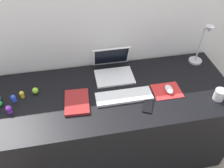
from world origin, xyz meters
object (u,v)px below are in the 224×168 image
Objects in this scene: mouse at (169,89)px; toy_figurine_green at (0,104)px; desk_lamp at (201,46)px; toy_figurine_lime at (35,91)px; coffee_mug at (219,95)px; toy_figurine_blue at (13,98)px; cell_phone at (148,106)px; keyboard at (124,96)px; notebook_pad at (77,102)px; toy_figurine_purple at (9,109)px; laptop at (113,68)px; toy_figurine_yellow at (22,94)px.

mouse is 2.37× the size of toy_figurine_green.
toy_figurine_lime is at bearing -174.90° from desk_lamp.
toy_figurine_green is at bearing 171.83° from coffee_mug.
coffee_mug is at bearing -9.69° from toy_figurine_blue.
desk_lamp reaches higher than cell_phone.
toy_figurine_blue is (-1.44, 0.25, -0.01)m from coffee_mug.
cell_phone is at bearing -38.51° from keyboard.
notebook_pad is at bearing -12.75° from toy_figurine_blue.
coffee_mug reaches higher than toy_figurine_purple.
desk_lamp is at bearing 6.74° from toy_figurine_blue.
laptop is 2.34× the size of cell_phone.
mouse is 1.94× the size of toy_figurine_lime.
toy_figurine_blue is 0.10m from toy_figurine_green.
notebook_pad is at bearing -7.86° from toy_figurine_green.
mouse is at bearing -9.58° from toy_figurine_lime.
desk_lamp is 5.98× the size of toy_figurine_purple.
toy_figurine_purple is at bearing -169.46° from desk_lamp.
notebook_pad is (-0.49, 0.12, 0.01)m from cell_phone.
laptop is 5.39× the size of toy_figurine_yellow.
keyboard is 4.27× the size of mouse.
keyboard is 7.10× the size of toy_figurine_blue.
keyboard is 0.68m from coffee_mug.
toy_figurine_lime reaches higher than toy_figurine_green.
toy_figurine_purple is 1.11× the size of toy_figurine_yellow.
toy_figurine_purple is at bearing -99.62° from toy_figurine_blue.
toy_figurine_purple reaches higher than cell_phone.
toy_figurine_lime reaches higher than mouse.
toy_figurine_yellow is at bearing -170.16° from cell_phone.
laptop is 0.71m from toy_figurine_yellow.
desk_lamp is at bearing 5.10° from toy_figurine_lime.
mouse is 1.14m from toy_figurine_purple.
laptop is 3.56× the size of coffee_mug.
cell_phone is at bearing -144.15° from desk_lamp.
laptop is 3.12× the size of mouse.
notebook_pad is 0.54m from toy_figurine_green.
keyboard is at bearing 179.83° from mouse.
coffee_mug is at bearing -5.45° from notebook_pad.
toy_figurine_lime is (-1.30, 0.30, -0.02)m from coffee_mug.
toy_figurine_blue is (-0.44, 0.10, 0.02)m from notebook_pad.
laptop reaches higher than toy_figurine_yellow.
laptop is at bearing 148.19° from coffee_mug.
cell_phone is 0.35× the size of desk_lamp.
cell_phone is 1.52× the size of coffee_mug.
desk_lamp reaches higher than mouse.
toy_figurine_green is at bearing 176.09° from mouse.
cell_phone is 0.53× the size of notebook_pad.
desk_lamp reaches higher than toy_figurine_lime.
toy_figurine_purple is 1.52× the size of toy_figurine_green.
mouse is 1.73× the size of toy_figurine_yellow.
toy_figurine_blue is at bearing 80.38° from toy_figurine_purple.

